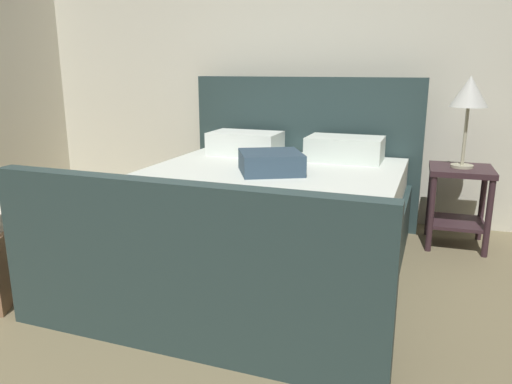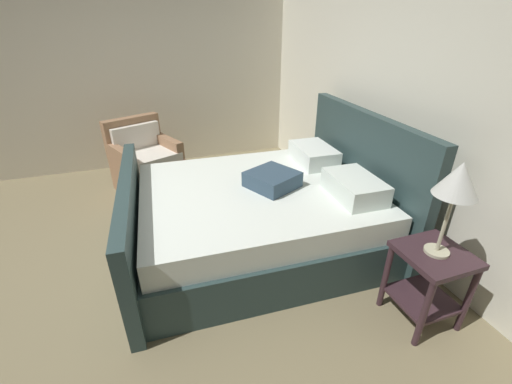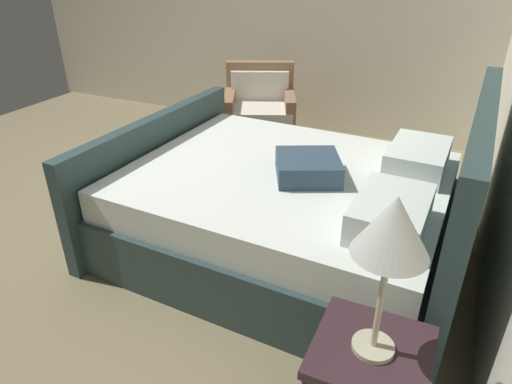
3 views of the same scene
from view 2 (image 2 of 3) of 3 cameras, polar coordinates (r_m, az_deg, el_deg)
ground_plane at (r=3.22m, az=-28.68°, el=-14.86°), size 5.34×5.86×0.02m
wall_back at (r=3.36m, az=24.03°, el=14.24°), size 5.46×0.12×2.69m
wall_side_left at (r=5.24m, az=-28.55°, el=17.37°), size 0.12×5.98×2.69m
bed at (r=3.18m, az=0.77°, el=-3.42°), size 2.02×2.39×1.23m
nightstand_right at (r=2.67m, az=27.67°, el=-12.54°), size 0.44×0.44×0.60m
table_lamp_right at (r=2.32m, az=31.48°, el=1.44°), size 0.26×0.26×0.65m
armchair at (r=4.50m, az=-18.45°, el=4.70°), size 0.96×0.95×0.90m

